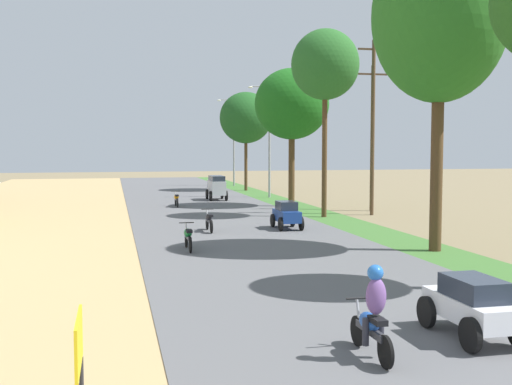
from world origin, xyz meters
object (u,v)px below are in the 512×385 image
at_px(median_tree_fourth, 292,104).
at_px(motorbike_ahead_second, 373,314).
at_px(street_signboard, 79,351).
at_px(streetlamp_near, 270,133).
at_px(car_sedan_white, 471,304).
at_px(median_tree_third, 325,65).
at_px(utility_pole_far, 372,135).
at_px(motorbike_ahead_fifth, 176,199).
at_px(motorbike_ahead_third, 188,236).
at_px(utility_pole_near, 373,125).
at_px(car_hatchback_blue, 287,214).
at_px(median_tree_second, 440,17).
at_px(car_van_silver, 216,186).
at_px(motorbike_ahead_fourth, 209,220).
at_px(streetlamp_mid, 234,136).
at_px(median_tree_fifth, 246,118).

bearing_deg(median_tree_fourth, motorbike_ahead_second, -103.14).
xyz_separation_m(street_signboard, streetlamp_near, (11.56, 36.10, 3.63)).
xyz_separation_m(street_signboard, car_sedan_white, (7.13, 2.36, -0.37)).
height_order(median_tree_third, streetlamp_near, median_tree_third).
xyz_separation_m(median_tree_fourth, utility_pole_far, (3.98, -3.06, -1.93)).
bearing_deg(motorbike_ahead_fifth, streetlamp_near, 38.92).
xyz_separation_m(motorbike_ahead_third, motorbike_ahead_fifth, (1.18, 16.28, 0.00)).
distance_m(utility_pole_far, motorbike_ahead_second, 26.69).
bearing_deg(street_signboard, median_tree_third, 63.96).
bearing_deg(motorbike_ahead_second, median_tree_third, 73.20).
height_order(streetlamp_near, motorbike_ahead_third, streetlamp_near).
height_order(utility_pole_near, utility_pole_far, utility_pole_near).
bearing_deg(car_hatchback_blue, median_tree_second, -62.45).
relative_size(car_van_silver, motorbike_ahead_fourth, 1.34).
bearing_deg(median_tree_second, car_van_silver, 100.44).
height_order(street_signboard, car_hatchback_blue, street_signboard).
bearing_deg(utility_pole_near, car_hatchback_blue, -140.74).
relative_size(utility_pole_near, motorbike_ahead_third, 5.27).
distance_m(streetlamp_mid, motorbike_ahead_fifth, 21.43).
xyz_separation_m(streetlamp_mid, utility_pole_near, (2.75, -25.99, 0.18)).
height_order(median_tree_fifth, car_hatchback_blue, median_tree_fifth).
relative_size(utility_pole_far, motorbike_ahead_second, 4.68).
xyz_separation_m(median_tree_third, car_sedan_white, (-4.14, -20.70, -7.20)).
bearing_deg(motorbike_ahead_fourth, car_hatchback_blue, 1.41).
distance_m(streetlamp_near, motorbike_ahead_fourth, 19.27).
height_order(street_signboard, motorbike_ahead_fourth, street_signboard).
relative_size(median_tree_third, utility_pole_far, 1.16).
height_order(median_tree_third, streetlamp_mid, median_tree_third).
height_order(median_tree_fourth, median_tree_fifth, median_tree_fourth).
xyz_separation_m(car_van_silver, motorbike_ahead_fourth, (-2.91, -15.91, -0.45)).
xyz_separation_m(median_tree_third, utility_pole_near, (3.04, 0.82, -3.01)).
bearing_deg(street_signboard, car_van_silver, 77.89).
relative_size(median_tree_third, median_tree_fourth, 1.15).
distance_m(utility_pole_near, motorbike_ahead_fifth, 12.67).
height_order(utility_pole_near, motorbike_ahead_third, utility_pole_near).
bearing_deg(median_tree_fifth, street_signboard, -104.64).
height_order(median_tree_third, car_hatchback_blue, median_tree_third).
bearing_deg(motorbike_ahead_second, median_tree_fourth, 76.86).
relative_size(median_tree_second, motorbike_ahead_second, 6.23).
bearing_deg(median_tree_second, utility_pole_near, 77.19).
bearing_deg(utility_pole_near, streetlamp_mid, 96.04).
bearing_deg(streetlamp_mid, motorbike_ahead_third, -103.33).
bearing_deg(median_tree_fifth, motorbike_ahead_fifth, -118.16).
bearing_deg(streetlamp_mid, street_signboard, -103.05).
bearing_deg(motorbike_ahead_third, median_tree_fourth, 61.71).
distance_m(median_tree_fifth, streetlamp_near, 7.57).
bearing_deg(motorbike_ahead_fourth, median_tree_third, 33.06).
bearing_deg(median_tree_second, street_signboard, -134.21).
xyz_separation_m(median_tree_second, motorbike_ahead_second, (-6.76, -10.20, -7.37)).
distance_m(median_tree_second, utility_pole_near, 12.71).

